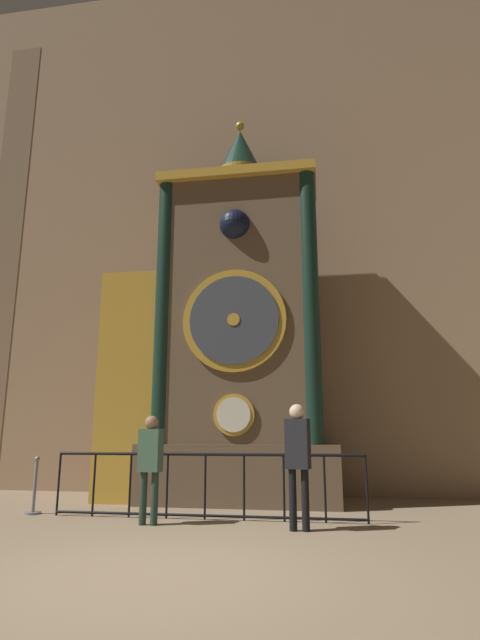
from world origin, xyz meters
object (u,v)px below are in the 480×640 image
(visitor_far, at_px, (298,452))
(stanchion_post, at_px, (34,495))
(visitor_near, at_px, (150,458))
(clock_tower, at_px, (223,336))

(visitor_far, bearing_deg, stanchion_post, -177.25)
(visitor_near, bearing_deg, visitor_far, 3.41)
(visitor_near, height_order, stanchion_post, visitor_near)
(visitor_near, bearing_deg, clock_tower, 82.22)
(clock_tower, relative_size, visitor_near, 5.20)
(clock_tower, distance_m, visitor_near, 3.52)
(clock_tower, xyz_separation_m, stanchion_post, (-2.92, -1.85, -3.05))
(visitor_near, relative_size, stanchion_post, 1.70)
(clock_tower, height_order, stanchion_post, clock_tower)
(visitor_far, bearing_deg, clock_tower, 134.79)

